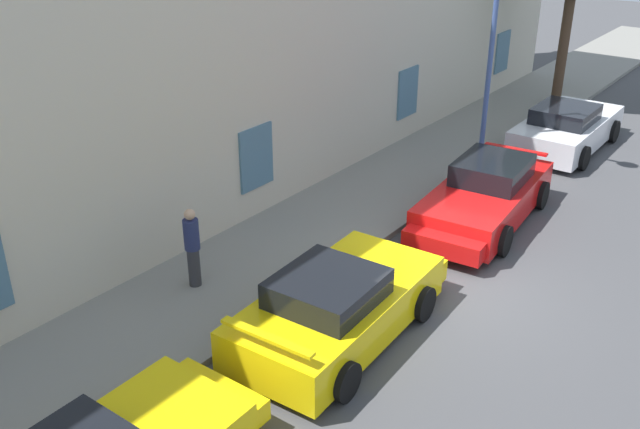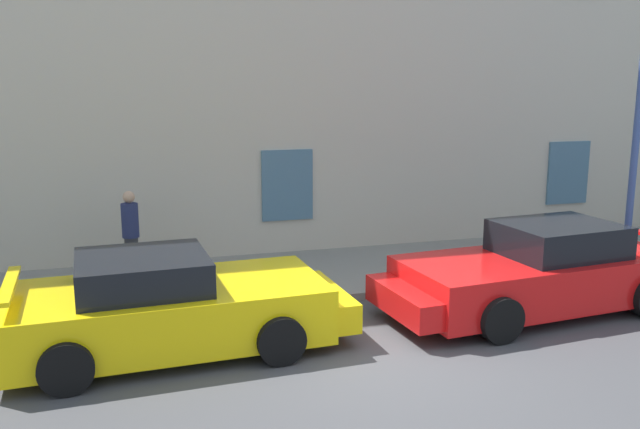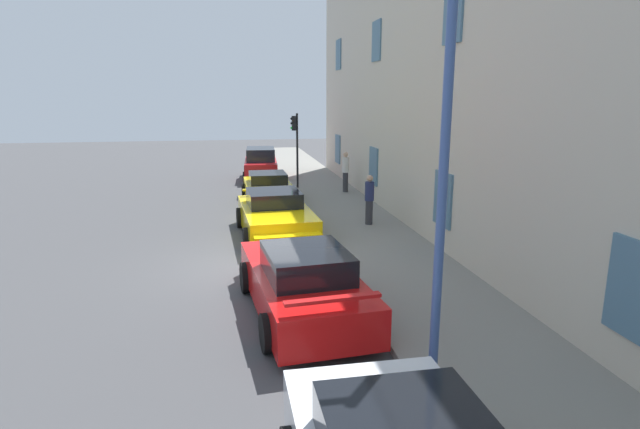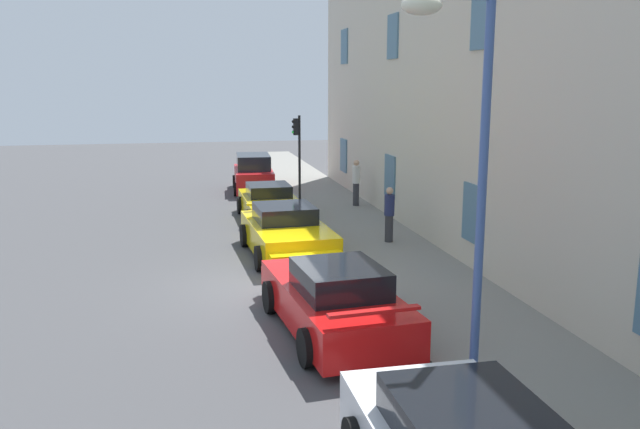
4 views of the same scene
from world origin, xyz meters
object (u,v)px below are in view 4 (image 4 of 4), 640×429
at_px(pedestrian_admiring, 356,182).
at_px(sportscar_white_middle, 331,298).
at_px(sportscar_yellow_flank, 288,236).
at_px(hatchback_parked, 253,175).
at_px(traffic_light, 297,143).
at_px(street_lamp, 460,124).
at_px(pedestrian_strolling, 389,214).
at_px(sportscar_red_lead, 271,205).

bearing_deg(pedestrian_admiring, sportscar_white_middle, -17.06).
height_order(sportscar_yellow_flank, hatchback_parked, hatchback_parked).
xyz_separation_m(traffic_light, street_lamp, (17.03, -0.54, 1.81)).
xyz_separation_m(sportscar_yellow_flank, pedestrian_admiring, (-6.58, 3.74, 0.46)).
distance_m(sportscar_white_middle, pedestrian_strolling, 7.10).
bearing_deg(sportscar_white_middle, pedestrian_admiring, 162.94).
height_order(sportscar_red_lead, hatchback_parked, hatchback_parked).
bearing_deg(sportscar_yellow_flank, pedestrian_admiring, 150.41).
xyz_separation_m(sportscar_red_lead, street_lamp, (14.09, 0.96, 3.75)).
bearing_deg(sportscar_red_lead, sportscar_white_middle, -1.13).
height_order(sportscar_yellow_flank, traffic_light, traffic_light).
bearing_deg(traffic_light, sportscar_yellow_flank, -11.80).
distance_m(hatchback_parked, pedestrian_strolling, 11.46).
height_order(sportscar_red_lead, pedestrian_strolling, pedestrian_strolling).
distance_m(sportscar_yellow_flank, traffic_light, 8.45).
xyz_separation_m(sportscar_white_middle, pedestrian_strolling, (-6.32, 3.22, 0.37)).
xyz_separation_m(pedestrian_admiring, pedestrian_strolling, (5.98, -0.55, -0.07)).
xyz_separation_m(sportscar_white_middle, traffic_light, (-13.78, 1.72, 1.87)).
bearing_deg(pedestrian_strolling, pedestrian_admiring, 174.72).
relative_size(hatchback_parked, pedestrian_admiring, 2.23).
bearing_deg(sportscar_red_lead, traffic_light, 152.92).
bearing_deg(traffic_light, sportscar_white_middle, -7.11).
bearing_deg(sportscar_white_middle, hatchback_parked, 179.00).
height_order(hatchback_parked, traffic_light, traffic_light).
bearing_deg(sportscar_yellow_flank, hatchback_parked, 178.68).
bearing_deg(sportscar_red_lead, street_lamp, 3.91).
bearing_deg(pedestrian_admiring, pedestrian_strolling, -5.28).
xyz_separation_m(sportscar_white_middle, street_lamp, (3.25, 1.18, 3.68)).
relative_size(sportscar_yellow_flank, pedestrian_admiring, 2.72).
height_order(sportscar_red_lead, sportscar_white_middle, sportscar_white_middle).
bearing_deg(sportscar_white_middle, traffic_light, 172.89).
bearing_deg(pedestrian_strolling, traffic_light, -168.61).
height_order(hatchback_parked, pedestrian_strolling, pedestrian_strolling).
bearing_deg(pedestrian_strolling, sportscar_yellow_flank, -79.26).
bearing_deg(sportscar_white_middle, pedestrian_strolling, 152.99).
distance_m(sportscar_red_lead, hatchback_parked, 6.56).
relative_size(sportscar_yellow_flank, pedestrian_strolling, 2.92).
relative_size(street_lamp, pedestrian_strolling, 3.65).
bearing_deg(traffic_light, street_lamp, -1.82).
distance_m(sportscar_yellow_flank, pedestrian_admiring, 7.58).
bearing_deg(sportscar_white_middle, street_lamp, 19.92).
bearing_deg(hatchback_parked, pedestrian_strolling, 14.76).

